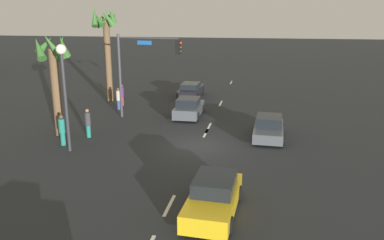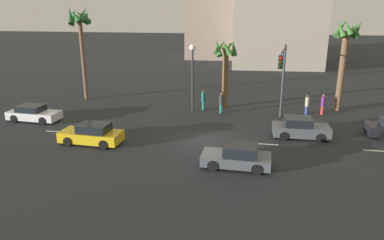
{
  "view_description": "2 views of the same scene",
  "coord_description": "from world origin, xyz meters",
  "px_view_note": "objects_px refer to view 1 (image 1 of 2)",
  "views": [
    {
      "loc": [
        -21.63,
        -3.51,
        7.59
      ],
      "look_at": [
        -0.73,
        0.33,
        1.76
      ],
      "focal_mm": 36.13,
      "sensor_mm": 36.0,
      "label": 1
    },
    {
      "loc": [
        3.02,
        -24.0,
        9.1
      ],
      "look_at": [
        -1.08,
        -0.12,
        1.53
      ],
      "focal_mm": 33.8,
      "sensor_mm": 36.0,
      "label": 2
    }
  ],
  "objects_px": {
    "car_1": "(191,90)",
    "palm_tree_0": "(106,35)",
    "pedestrian_1": "(62,129)",
    "palm_tree_1": "(54,67)",
    "car_3": "(214,197)",
    "pedestrian_0": "(88,122)",
    "car_0": "(189,108)",
    "pedestrian_2": "(118,98)",
    "streetlamp": "(64,78)",
    "car_4": "(269,128)",
    "traffic_signal": "(140,63)",
    "pedestrian_3": "(122,94)"
  },
  "relations": [
    {
      "from": "traffic_signal",
      "to": "pedestrian_0",
      "type": "relative_size",
      "value": 3.33
    },
    {
      "from": "car_3",
      "to": "traffic_signal",
      "type": "bearing_deg",
      "value": 28.5
    },
    {
      "from": "car_0",
      "to": "palm_tree_0",
      "type": "bearing_deg",
      "value": 62.26
    },
    {
      "from": "pedestrian_0",
      "to": "palm_tree_1",
      "type": "relative_size",
      "value": 0.28
    },
    {
      "from": "car_0",
      "to": "palm_tree_0",
      "type": "height_order",
      "value": "palm_tree_0"
    },
    {
      "from": "pedestrian_2",
      "to": "pedestrian_0",
      "type": "bearing_deg",
      "value": -173.67
    },
    {
      "from": "pedestrian_1",
      "to": "pedestrian_3",
      "type": "bearing_deg",
      "value": 1.09
    },
    {
      "from": "palm_tree_0",
      "to": "car_3",
      "type": "bearing_deg",
      "value": -147.49
    },
    {
      "from": "car_0",
      "to": "pedestrian_2",
      "type": "height_order",
      "value": "pedestrian_2"
    },
    {
      "from": "streetlamp",
      "to": "pedestrian_0",
      "type": "xyz_separation_m",
      "value": [
        2.6,
        0.04,
        -3.27
      ]
    },
    {
      "from": "car_4",
      "to": "car_0",
      "type": "bearing_deg",
      "value": 54.48
    },
    {
      "from": "traffic_signal",
      "to": "pedestrian_1",
      "type": "height_order",
      "value": "traffic_signal"
    },
    {
      "from": "car_1",
      "to": "car_0",
      "type": "bearing_deg",
      "value": -170.78
    },
    {
      "from": "car_3",
      "to": "pedestrian_0",
      "type": "height_order",
      "value": "pedestrian_0"
    },
    {
      "from": "pedestrian_0",
      "to": "car_1",
      "type": "bearing_deg",
      "value": -17.25
    },
    {
      "from": "pedestrian_1",
      "to": "streetlamp",
      "type": "bearing_deg",
      "value": -135.45
    },
    {
      "from": "car_3",
      "to": "car_4",
      "type": "bearing_deg",
      "value": -12.23
    },
    {
      "from": "traffic_signal",
      "to": "streetlamp",
      "type": "relative_size",
      "value": 1.03
    },
    {
      "from": "pedestrian_3",
      "to": "palm_tree_0",
      "type": "bearing_deg",
      "value": 47.07
    },
    {
      "from": "traffic_signal",
      "to": "palm_tree_0",
      "type": "xyz_separation_m",
      "value": [
        5.6,
        4.81,
        1.6
      ]
    },
    {
      "from": "pedestrian_0",
      "to": "palm_tree_1",
      "type": "xyz_separation_m",
      "value": [
        0.08,
        2.03,
        3.48
      ]
    },
    {
      "from": "car_4",
      "to": "pedestrian_2",
      "type": "xyz_separation_m",
      "value": [
        5.5,
        12.12,
        0.33
      ]
    },
    {
      "from": "car_1",
      "to": "palm_tree_1",
      "type": "distance_m",
      "value": 15.17
    },
    {
      "from": "car_0",
      "to": "streetlamp",
      "type": "distance_m",
      "value": 10.92
    },
    {
      "from": "car_1",
      "to": "traffic_signal",
      "type": "relative_size",
      "value": 0.74
    },
    {
      "from": "streetlamp",
      "to": "palm_tree_0",
      "type": "relative_size",
      "value": 0.73
    },
    {
      "from": "car_0",
      "to": "pedestrian_3",
      "type": "relative_size",
      "value": 2.21
    },
    {
      "from": "pedestrian_3",
      "to": "traffic_signal",
      "type": "bearing_deg",
      "value": -142.6
    },
    {
      "from": "pedestrian_0",
      "to": "pedestrian_1",
      "type": "xyz_separation_m",
      "value": [
        -1.7,
        0.84,
        -0.0
      ]
    },
    {
      "from": "car_1",
      "to": "streetlamp",
      "type": "xyz_separation_m",
      "value": [
        -15.99,
        4.12,
        3.6
      ]
    },
    {
      "from": "palm_tree_1",
      "to": "pedestrian_2",
      "type": "bearing_deg",
      "value": -9.13
    },
    {
      "from": "traffic_signal",
      "to": "pedestrian_2",
      "type": "relative_size",
      "value": 3.46
    },
    {
      "from": "pedestrian_0",
      "to": "palm_tree_1",
      "type": "height_order",
      "value": "palm_tree_1"
    },
    {
      "from": "car_1",
      "to": "palm_tree_0",
      "type": "bearing_deg",
      "value": 111.81
    },
    {
      "from": "pedestrian_2",
      "to": "palm_tree_1",
      "type": "xyz_separation_m",
      "value": [
        -7.43,
        1.19,
        3.51
      ]
    },
    {
      "from": "streetlamp",
      "to": "pedestrian_3",
      "type": "xyz_separation_m",
      "value": [
        11.48,
        1.08,
        -3.28
      ]
    },
    {
      "from": "car_3",
      "to": "pedestrian_3",
      "type": "xyz_separation_m",
      "value": [
        17.05,
        10.12,
        0.31
      ]
    },
    {
      "from": "traffic_signal",
      "to": "palm_tree_1",
      "type": "height_order",
      "value": "palm_tree_1"
    },
    {
      "from": "pedestrian_1",
      "to": "pedestrian_2",
      "type": "xyz_separation_m",
      "value": [
        9.21,
        -0.01,
        -0.03
      ]
    },
    {
      "from": "traffic_signal",
      "to": "streetlamp",
      "type": "bearing_deg",
      "value": 165.87
    },
    {
      "from": "car_3",
      "to": "pedestrian_1",
      "type": "relative_size",
      "value": 2.34
    },
    {
      "from": "car_0",
      "to": "car_4",
      "type": "height_order",
      "value": "car_0"
    },
    {
      "from": "pedestrian_3",
      "to": "streetlamp",
      "type": "bearing_deg",
      "value": -174.63
    },
    {
      "from": "pedestrian_2",
      "to": "palm_tree_1",
      "type": "distance_m",
      "value": 8.3
    },
    {
      "from": "car_1",
      "to": "palm_tree_0",
      "type": "height_order",
      "value": "palm_tree_0"
    },
    {
      "from": "pedestrian_2",
      "to": "car_0",
      "type": "bearing_deg",
      "value": -101.31
    },
    {
      "from": "car_0",
      "to": "pedestrian_1",
      "type": "distance_m",
      "value": 10.08
    },
    {
      "from": "pedestrian_2",
      "to": "palm_tree_0",
      "type": "relative_size",
      "value": 0.22
    },
    {
      "from": "car_3",
      "to": "pedestrian_2",
      "type": "xyz_separation_m",
      "value": [
        15.68,
        9.91,
        0.3
      ]
    },
    {
      "from": "pedestrian_1",
      "to": "palm_tree_1",
      "type": "relative_size",
      "value": 0.28
    }
  ]
}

